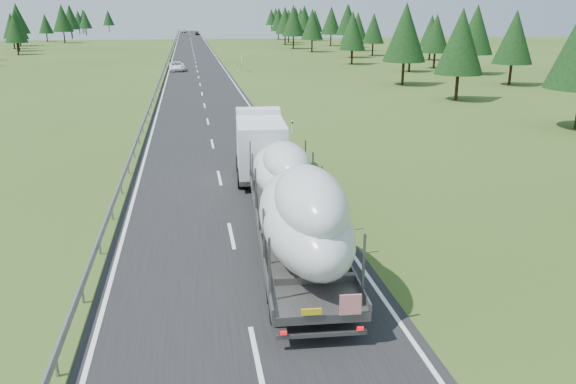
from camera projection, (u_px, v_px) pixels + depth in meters
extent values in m
plane|color=#344C19|center=(256.00, 356.00, 15.74)|extent=(400.00, 400.00, 0.00)
cube|color=black|center=(195.00, 62.00, 109.54)|extent=(10.00, 400.00, 0.02)
cube|color=slate|center=(168.00, 59.00, 108.50)|extent=(0.08, 400.00, 0.32)
cylinder|color=slate|center=(56.00, 366.00, 14.78)|extent=(0.10, 0.10, 0.60)
cube|color=silver|center=(292.00, 127.00, 44.80)|extent=(0.12, 0.07, 1.00)
cube|color=black|center=(292.00, 123.00, 44.70)|extent=(0.13, 0.08, 0.12)
cube|color=silver|center=(237.00, 68.00, 91.70)|extent=(0.12, 0.07, 1.00)
cube|color=black|center=(237.00, 66.00, 91.60)|extent=(0.13, 0.08, 0.12)
cube|color=silver|center=(220.00, 49.00, 138.60)|extent=(0.12, 0.07, 1.00)
cube|color=black|center=(220.00, 48.00, 138.51)|extent=(0.13, 0.08, 0.12)
cube|color=silver|center=(211.00, 40.00, 185.51)|extent=(0.12, 0.07, 1.00)
cube|color=black|center=(211.00, 39.00, 185.41)|extent=(0.13, 0.08, 0.12)
cube|color=silver|center=(206.00, 35.00, 232.41)|extent=(0.12, 0.07, 1.00)
cube|color=black|center=(206.00, 34.00, 232.31)|extent=(0.13, 0.08, 0.12)
cube|color=silver|center=(202.00, 31.00, 279.31)|extent=(0.12, 0.07, 1.00)
cube|color=black|center=(202.00, 30.00, 279.21)|extent=(0.13, 0.08, 0.12)
cube|color=silver|center=(200.00, 28.00, 326.21)|extent=(0.12, 0.07, 1.00)
cube|color=black|center=(200.00, 28.00, 326.11)|extent=(0.13, 0.08, 0.12)
cylinder|color=slate|center=(242.00, 65.00, 91.66)|extent=(0.08, 0.08, 2.00)
cube|color=silver|center=(242.00, 59.00, 91.36)|extent=(0.05, 0.90, 1.20)
cylinder|color=black|center=(510.00, 73.00, 74.00)|extent=(0.36, 0.36, 3.28)
cone|color=black|center=(515.00, 37.00, 72.61)|extent=(5.10, 5.10, 6.82)
cylinder|color=black|center=(473.00, 62.00, 87.21)|extent=(0.36, 0.36, 3.57)
cone|color=black|center=(476.00, 29.00, 85.69)|extent=(5.55, 5.55, 7.44)
cylinder|color=black|center=(434.00, 59.00, 96.49)|extent=(0.36, 0.36, 3.08)
cone|color=black|center=(436.00, 33.00, 95.18)|extent=(4.79, 4.79, 6.41)
cylinder|color=black|center=(430.00, 53.00, 113.06)|extent=(0.36, 0.36, 3.01)
cone|color=black|center=(431.00, 31.00, 111.79)|extent=(4.68, 4.68, 6.27)
cylinder|color=black|center=(373.00, 48.00, 124.87)|extent=(0.36, 0.36, 3.13)
cone|color=black|center=(374.00, 28.00, 123.54)|extent=(4.87, 4.87, 6.52)
cylinder|color=black|center=(357.00, 44.00, 140.60)|extent=(0.36, 0.36, 3.20)
cone|color=black|center=(358.00, 26.00, 139.24)|extent=(4.98, 4.98, 6.68)
cylinder|color=black|center=(347.00, 40.00, 153.14)|extent=(0.36, 0.36, 3.95)
cone|color=black|center=(347.00, 19.00, 151.46)|extent=(6.15, 6.15, 8.24)
cylinder|color=black|center=(331.00, 39.00, 162.05)|extent=(0.36, 0.36, 3.75)
cone|color=black|center=(331.00, 20.00, 160.46)|extent=(5.83, 5.83, 7.81)
cylinder|color=black|center=(348.00, 37.00, 176.87)|extent=(0.36, 0.36, 3.90)
cone|color=black|center=(349.00, 19.00, 175.22)|extent=(6.07, 6.07, 8.13)
cylinder|color=black|center=(315.00, 36.00, 190.57)|extent=(0.36, 0.36, 3.47)
cone|color=black|center=(315.00, 21.00, 189.10)|extent=(5.39, 5.39, 7.22)
cylinder|color=black|center=(304.00, 34.00, 200.98)|extent=(0.36, 0.36, 3.80)
cone|color=black|center=(304.00, 18.00, 199.37)|extent=(5.91, 5.91, 7.92)
cylinder|color=black|center=(303.00, 33.00, 216.63)|extent=(0.36, 0.36, 3.38)
cone|color=black|center=(303.00, 20.00, 215.20)|extent=(5.25, 5.25, 7.03)
cylinder|color=black|center=(304.00, 30.00, 233.61)|extent=(0.36, 0.36, 4.12)
cone|color=black|center=(305.00, 16.00, 231.86)|extent=(6.41, 6.41, 8.58)
cylinder|color=black|center=(300.00, 30.00, 246.10)|extent=(0.36, 0.36, 3.79)
cone|color=black|center=(301.00, 17.00, 244.49)|extent=(5.89, 5.89, 7.89)
cylinder|color=black|center=(296.00, 29.00, 258.40)|extent=(0.36, 0.36, 3.98)
cone|color=black|center=(296.00, 16.00, 256.71)|extent=(6.19, 6.19, 8.30)
cylinder|color=black|center=(279.00, 28.00, 267.96)|extent=(0.36, 0.36, 3.97)
cone|color=black|center=(279.00, 16.00, 266.28)|extent=(6.17, 6.17, 8.27)
cylinder|color=black|center=(271.00, 28.00, 279.83)|extent=(0.36, 0.36, 3.79)
cone|color=black|center=(271.00, 17.00, 278.22)|extent=(5.90, 5.90, 7.90)
cylinder|color=black|center=(276.00, 27.00, 293.68)|extent=(0.36, 0.36, 3.97)
cone|color=black|center=(276.00, 16.00, 291.99)|extent=(6.18, 6.18, 8.28)
cylinder|color=black|center=(457.00, 85.00, 61.19)|extent=(0.36, 0.36, 3.33)
cone|color=black|center=(461.00, 41.00, 59.78)|extent=(5.17, 5.17, 6.93)
cylinder|color=black|center=(403.00, 71.00, 74.13)|extent=(0.36, 0.36, 3.58)
cone|color=black|center=(405.00, 32.00, 72.61)|extent=(5.57, 5.57, 7.46)
cylinder|color=black|center=(409.00, 63.00, 90.80)|extent=(0.36, 0.36, 2.71)
cone|color=black|center=(411.00, 39.00, 89.65)|extent=(4.22, 4.22, 5.65)
cylinder|color=black|center=(352.00, 56.00, 103.92)|extent=(0.36, 0.36, 3.08)
cone|color=black|center=(353.00, 32.00, 102.62)|extent=(4.79, 4.79, 6.41)
cylinder|color=black|center=(352.00, 50.00, 119.19)|extent=(0.36, 0.36, 3.27)
cone|color=black|center=(352.00, 28.00, 117.81)|extent=(5.08, 5.08, 6.80)
cylinder|color=black|center=(312.00, 45.00, 136.69)|extent=(0.36, 0.36, 3.46)
cone|color=black|center=(312.00, 24.00, 135.22)|extent=(5.38, 5.38, 7.21)
cylinder|color=black|center=(293.00, 41.00, 148.46)|extent=(0.36, 0.36, 3.83)
cone|color=black|center=(293.00, 20.00, 146.83)|extent=(5.96, 5.96, 7.98)
cylinder|color=black|center=(285.00, 38.00, 166.70)|extent=(0.36, 0.36, 3.73)
cone|color=black|center=(285.00, 20.00, 165.12)|extent=(5.80, 5.80, 7.76)
cylinder|color=black|center=(289.00, 37.00, 179.90)|extent=(0.36, 0.36, 3.48)
cone|color=black|center=(289.00, 21.00, 178.43)|extent=(5.41, 5.41, 7.25)
cylinder|color=black|center=(278.00, 35.00, 198.67)|extent=(0.36, 0.36, 3.47)
cone|color=black|center=(278.00, 20.00, 197.19)|extent=(5.40, 5.40, 7.24)
cylinder|color=black|center=(18.00, 48.00, 127.47)|extent=(0.36, 0.36, 3.15)
cone|color=black|center=(15.00, 28.00, 126.14)|extent=(4.90, 4.90, 6.56)
cylinder|color=black|center=(19.00, 44.00, 139.38)|extent=(0.36, 0.36, 3.40)
cone|color=black|center=(16.00, 24.00, 137.94)|extent=(5.29, 5.29, 7.08)
cylinder|color=black|center=(14.00, 43.00, 148.01)|extent=(0.36, 0.36, 3.14)
cone|color=black|center=(11.00, 26.00, 146.68)|extent=(4.89, 4.89, 6.55)
cylinder|color=black|center=(20.00, 39.00, 160.86)|extent=(0.36, 0.36, 4.06)
cone|color=black|center=(17.00, 18.00, 159.14)|extent=(6.31, 6.31, 8.45)
cylinder|color=black|center=(64.00, 36.00, 177.18)|extent=(0.36, 0.36, 4.01)
cone|color=black|center=(62.00, 18.00, 175.48)|extent=(6.24, 6.24, 8.36)
cylinder|color=black|center=(47.00, 37.00, 186.78)|extent=(0.36, 0.36, 3.02)
cone|color=black|center=(45.00, 24.00, 185.50)|extent=(4.70, 4.70, 6.29)
cylinder|color=black|center=(72.00, 33.00, 202.53)|extent=(0.36, 0.36, 3.99)
cone|color=black|center=(70.00, 17.00, 200.84)|extent=(6.21, 6.21, 8.31)
cylinder|color=black|center=(72.00, 32.00, 218.43)|extent=(0.36, 0.36, 4.14)
cone|color=black|center=(70.00, 16.00, 216.67)|extent=(6.44, 6.44, 8.62)
cylinder|color=black|center=(86.00, 32.00, 231.36)|extent=(0.36, 0.36, 3.42)
cone|color=black|center=(85.00, 20.00, 229.91)|extent=(5.32, 5.32, 7.12)
cylinder|color=black|center=(80.00, 31.00, 242.84)|extent=(0.36, 0.36, 3.46)
cone|color=black|center=(78.00, 19.00, 241.38)|extent=(5.39, 5.39, 7.22)
cylinder|color=black|center=(83.00, 30.00, 253.39)|extent=(0.36, 0.36, 2.95)
cone|color=black|center=(82.00, 21.00, 252.14)|extent=(4.58, 4.58, 6.14)
cylinder|color=black|center=(85.00, 29.00, 265.18)|extent=(0.36, 0.36, 3.69)
cone|color=black|center=(83.00, 17.00, 263.61)|extent=(5.75, 5.75, 7.70)
cylinder|color=black|center=(109.00, 28.00, 279.92)|extent=(0.36, 0.36, 3.60)
cone|color=black|center=(108.00, 18.00, 278.39)|extent=(5.60, 5.60, 7.51)
cube|color=white|center=(261.00, 146.00, 31.69)|extent=(2.95, 5.39, 2.93)
cube|color=black|center=(255.00, 128.00, 34.03)|extent=(2.41, 0.24, 1.46)
cube|color=white|center=(255.00, 111.00, 33.35)|extent=(2.69, 1.42, 0.31)
cube|color=#595654|center=(264.00, 175.00, 31.14)|extent=(2.81, 3.30, 0.26)
cylinder|color=black|center=(237.00, 164.00, 33.70)|extent=(0.43, 1.07, 1.05)
cylinder|color=black|center=(277.00, 162.00, 34.10)|extent=(0.43, 1.07, 1.05)
cylinder|color=black|center=(243.00, 179.00, 30.56)|extent=(0.43, 1.07, 1.05)
cylinder|color=black|center=(286.00, 177.00, 30.96)|extent=(0.43, 1.07, 1.05)
cube|color=#595654|center=(292.00, 226.00, 22.68)|extent=(3.77, 14.80, 0.27)
cube|color=#595654|center=(258.00, 222.00, 22.37)|extent=(1.01, 14.62, 0.25)
cube|color=#595654|center=(326.00, 218.00, 22.82)|extent=(1.01, 14.62, 0.25)
cube|color=#595654|center=(284.00, 270.00, 16.22)|extent=(0.08, 0.08, 1.99)
cube|color=#595654|center=(376.00, 263.00, 16.67)|extent=(0.08, 0.08, 1.99)
cube|color=#595654|center=(271.00, 237.00, 18.57)|extent=(0.08, 0.08, 1.99)
cube|color=#595654|center=(353.00, 232.00, 19.03)|extent=(0.08, 0.08, 1.99)
cube|color=#595654|center=(262.00, 212.00, 20.93)|extent=(0.08, 0.08, 1.99)
cube|color=#595654|center=(334.00, 208.00, 21.38)|extent=(0.08, 0.08, 1.99)
cube|color=#595654|center=(254.00, 192.00, 23.28)|extent=(0.08, 0.08, 1.99)
cube|color=#595654|center=(319.00, 188.00, 23.74)|extent=(0.08, 0.08, 1.99)
cube|color=#595654|center=(248.00, 175.00, 25.64)|extent=(0.08, 0.08, 1.99)
cube|color=#595654|center=(307.00, 173.00, 26.09)|extent=(0.08, 0.08, 1.99)
cube|color=#595654|center=(242.00, 162.00, 27.99)|extent=(0.08, 0.08, 1.99)
cube|color=#595654|center=(297.00, 159.00, 28.45)|extent=(0.08, 0.08, 1.99)
cylinder|color=black|center=(288.00, 307.00, 17.32)|extent=(0.49, 1.07, 1.05)
cylinder|color=black|center=(360.00, 301.00, 17.70)|extent=(0.49, 1.07, 1.05)
cylinder|color=black|center=(282.00, 288.00, 18.50)|extent=(0.49, 1.07, 1.05)
cylinder|color=black|center=(349.00, 283.00, 18.88)|extent=(0.49, 1.07, 1.05)
cube|color=#595654|center=(338.00, 333.00, 16.01)|extent=(2.62, 0.29, 0.13)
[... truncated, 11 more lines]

